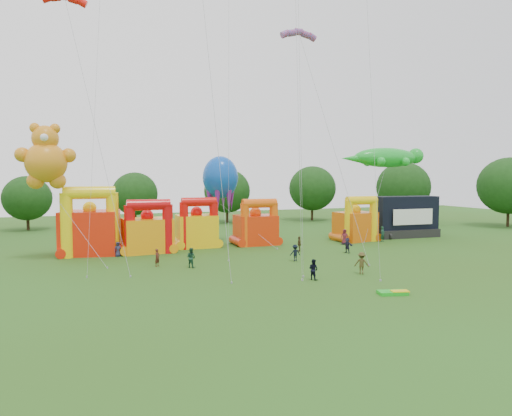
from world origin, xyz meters
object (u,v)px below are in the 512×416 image
object	(u,v)px
teddy_bear_kite	(68,208)
spectator_4	(299,244)
bouncy_castle_2	(197,228)
octopus_kite	(236,207)
bouncy_castle_0	(90,229)
spectator_0	(118,249)
stage_trailer	(405,217)
gecko_kite	(379,186)

from	to	relation	value
teddy_bear_kite	spectator_4	xyz separation A→B (m)	(23.66, -1.41, -4.51)
bouncy_castle_2	octopus_kite	xyz separation A→B (m)	(5.16, 1.04, 2.29)
teddy_bear_kite	octopus_kite	xyz separation A→B (m)	(18.88, 6.54, -0.79)
bouncy_castle_0	spectator_4	size ratio (longest dim) A/B	4.33
spectator_0	bouncy_castle_0	bearing A→B (deg)	124.09
spectator_4	bouncy_castle_0	bearing A→B (deg)	-87.05
bouncy_castle_2	teddy_bear_kite	xyz separation A→B (m)	(-13.72, -5.50, 3.08)
stage_trailer	spectator_4	bearing A→B (deg)	-162.11
stage_trailer	spectator_4	size ratio (longest dim) A/B	5.39
stage_trailer	teddy_bear_kite	xyz separation A→B (m)	(-42.63, -4.72, 2.63)
bouncy_castle_2	stage_trailer	bearing A→B (deg)	-1.55
bouncy_castle_0	spectator_0	distance (m)	4.10
bouncy_castle_0	teddy_bear_kite	bearing A→B (deg)	-113.17
bouncy_castle_0	teddy_bear_kite	xyz separation A→B (m)	(-1.94, -4.53, 2.60)
stage_trailer	spectator_0	size ratio (longest dim) A/B	5.87
bouncy_castle_2	gecko_kite	distance (m)	24.52
bouncy_castle_2	gecko_kite	bearing A→B (deg)	-4.12
bouncy_castle_0	bouncy_castle_2	bearing A→B (deg)	4.68
octopus_kite	spectator_0	distance (m)	15.43
stage_trailer	spectator_0	bearing A→B (deg)	-176.09
octopus_kite	teddy_bear_kite	bearing A→B (deg)	-160.89
bouncy_castle_0	bouncy_castle_2	size ratio (longest dim) A/B	1.23
teddy_bear_kite	spectator_0	xyz separation A→B (m)	(4.59, 2.12, -4.57)
stage_trailer	octopus_kite	size ratio (longest dim) A/B	0.83
teddy_bear_kite	stage_trailer	bearing A→B (deg)	6.31
bouncy_castle_2	gecko_kite	world-z (taller)	gecko_kite
bouncy_castle_2	spectator_0	bearing A→B (deg)	-159.69
octopus_kite	spectator_0	size ratio (longest dim) A/B	7.08
teddy_bear_kite	gecko_kite	world-z (taller)	teddy_bear_kite
teddy_bear_kite	gecko_kite	size ratio (longest dim) A/B	1.07
teddy_bear_kite	gecko_kite	xyz separation A→B (m)	(37.71, 3.77, 1.69)
teddy_bear_kite	spectator_0	distance (m)	6.82
gecko_kite	octopus_kite	bearing A→B (deg)	171.63
bouncy_castle_0	gecko_kite	distance (m)	36.04
spectator_0	teddy_bear_kite	bearing A→B (deg)	-168.86
bouncy_castle_0	stage_trailer	bearing A→B (deg)	0.26
gecko_kite	spectator_4	size ratio (longest dim) A/B	7.57
teddy_bear_kite	gecko_kite	bearing A→B (deg)	5.71
bouncy_castle_0	spectator_0	bearing A→B (deg)	-42.30
stage_trailer	spectator_4	xyz separation A→B (m)	(-18.98, -6.12, -1.88)
gecko_kite	bouncy_castle_2	bearing A→B (deg)	175.88
octopus_kite	stage_trailer	bearing A→B (deg)	-4.40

